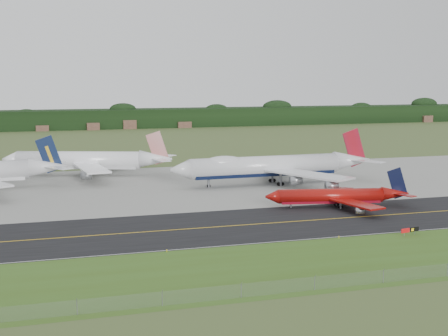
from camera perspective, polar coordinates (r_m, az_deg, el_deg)
ground at (r=148.90m, az=6.88°, el=-4.47°), size 600.00×600.00×0.00m
grass_verge at (r=118.62m, az=13.63°, el=-7.97°), size 400.00×30.00×0.01m
taxiway at (r=145.33m, az=7.50°, el=-4.79°), size 400.00×32.00×0.02m
apron at (r=195.87m, az=0.99°, el=-1.32°), size 400.00×78.00×0.01m
taxiway_centreline at (r=145.33m, az=7.50°, el=-4.78°), size 400.00×0.40×0.00m
taxiway_edge_line at (r=131.74m, az=10.25°, el=-6.22°), size 400.00×0.25×0.00m
perimeter_fence at (r=107.77m, az=17.14°, el=-9.17°), size 320.00×0.10×320.00m
horizon_treeline at (r=412.00m, az=-8.34°, el=4.43°), size 700.00×25.00×12.00m
jet_ba_747 at (r=192.24m, az=4.43°, el=0.18°), size 66.14×54.87×16.65m
jet_red_737 at (r=161.16m, az=10.42°, el=-2.55°), size 37.07×29.79×10.06m
jet_star_tail at (r=213.45m, az=-12.36°, el=0.66°), size 56.11×45.70×15.15m
taxiway_sign at (r=136.50m, az=16.64°, el=-5.45°), size 4.72×1.15×1.60m
edge_marker_left at (r=119.39m, az=-5.25°, el=-7.54°), size 0.16×0.16×0.50m
edge_marker_center at (r=130.84m, az=10.47°, el=-6.23°), size 0.16×0.16×0.50m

